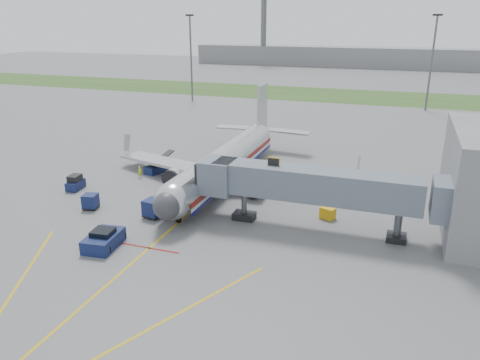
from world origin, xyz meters
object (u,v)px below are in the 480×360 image
(pushback_tug, at_px, (104,240))
(baggage_tug, at_px, (75,183))
(belt_loader, at_px, (159,167))
(airliner, at_px, (225,162))
(ramp_worker, at_px, (140,172))

(pushback_tug, relative_size, baggage_tug, 1.59)
(pushback_tug, relative_size, belt_loader, 0.84)
(airliner, distance_m, pushback_tug, 20.84)
(baggage_tug, distance_m, belt_loader, 11.27)
(airliner, bearing_deg, ramp_worker, -168.36)
(baggage_tug, distance_m, ramp_worker, 8.18)
(belt_loader, relative_size, ramp_worker, 3.42)
(pushback_tug, bearing_deg, airliner, 78.91)
(baggage_tug, bearing_deg, ramp_worker, 51.21)
(belt_loader, bearing_deg, ramp_worker, -108.28)
(belt_loader, bearing_deg, airliner, -4.57)
(baggage_tug, bearing_deg, airliner, 28.19)
(baggage_tug, bearing_deg, pushback_tug, -43.98)
(airliner, height_order, pushback_tug, airliner)
(pushback_tug, distance_m, baggage_tug, 16.87)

